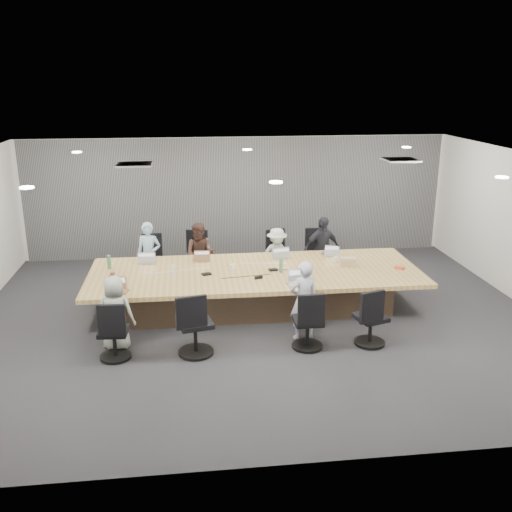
{
  "coord_description": "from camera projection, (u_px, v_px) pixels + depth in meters",
  "views": [
    {
      "loc": [
        -1.18,
        -9.25,
        4.11
      ],
      "look_at": [
        0.0,
        0.4,
        1.05
      ],
      "focal_mm": 40.0,
      "sensor_mm": 36.0,
      "label": 1
    }
  ],
  "objects": [
    {
      "name": "curtain",
      "position": [
        238.0,
        197.0,
        13.42
      ],
      "size": [
        9.8,
        0.04,
        2.8
      ],
      "primitive_type": "cube",
      "color": "slate",
      "rests_on": "ground"
    },
    {
      "name": "bottle_green_right",
      "position": [
        281.0,
        266.0,
        10.26
      ],
      "size": [
        0.09,
        0.09,
        0.25
      ],
      "primitive_type": "cylinder",
      "rotation": [
        0.0,
        0.0,
        0.3
      ],
      "color": "#427650",
      "rests_on": "conference_table"
    },
    {
      "name": "snack_packet",
      "position": [
        400.0,
        268.0,
        10.47
      ],
      "size": [
        0.19,
        0.19,
        0.04
      ],
      "primitive_type": "cube",
      "rotation": [
        0.0,
        0.0,
        -0.87
      ],
      "color": "#D64522",
      "rests_on": "conference_table"
    },
    {
      "name": "laptop_6",
      "position": [
        297.0,
        284.0,
        9.69
      ],
      "size": [
        0.39,
        0.31,
        0.02
      ],
      "primitive_type": "cube",
      "rotation": [
        0.0,
        0.0,
        0.21
      ],
      "color": "#B2B2B7",
      "rests_on": "conference_table"
    },
    {
      "name": "laptop_0",
      "position": [
        147.0,
        261.0,
        10.9
      ],
      "size": [
        0.33,
        0.24,
        0.02
      ],
      "primitive_type": "cube",
      "rotation": [
        0.0,
        0.0,
        3.09
      ],
      "color": "#B2B2B7",
      "rests_on": "conference_table"
    },
    {
      "name": "person_2",
      "position": [
        277.0,
        256.0,
        11.77
      ],
      "size": [
        0.82,
        0.56,
        1.16
      ],
      "primitive_type": "imported",
      "rotation": [
        0.0,
        0.0,
        6.47
      ],
      "color": "#ADB4AE",
      "rests_on": "ground"
    },
    {
      "name": "chair_1",
      "position": [
        200.0,
        260.0,
        11.97
      ],
      "size": [
        0.7,
        0.7,
        0.86
      ],
      "primitive_type": null,
      "rotation": [
        0.0,
        0.0,
        2.9
      ],
      "color": "black",
      "rests_on": "ground"
    },
    {
      "name": "mic_right",
      "position": [
        273.0,
        270.0,
        10.38
      ],
      "size": [
        0.16,
        0.11,
        0.03
      ],
      "primitive_type": "cube",
      "rotation": [
        0.0,
        0.0,
        0.07
      ],
      "color": "black",
      "rests_on": "conference_table"
    },
    {
      "name": "laptop_2",
      "position": [
        281.0,
        256.0,
        11.2
      ],
      "size": [
        0.38,
        0.3,
        0.02
      ],
      "primitive_type": "cube",
      "rotation": [
        0.0,
        0.0,
        3.33
      ],
      "color": "#B2B2B7",
      "rests_on": "conference_table"
    },
    {
      "name": "person_6",
      "position": [
        304.0,
        300.0,
        9.2
      ],
      "size": [
        0.54,
        0.41,
        1.33
      ],
      "primitive_type": "imported",
      "rotation": [
        0.0,
        0.0,
        3.35
      ],
      "color": "#ACADC0",
      "rests_on": "ground"
    },
    {
      "name": "laptop_1",
      "position": [
        201.0,
        259.0,
        11.02
      ],
      "size": [
        0.32,
        0.23,
        0.02
      ],
      "primitive_type": "cube",
      "rotation": [
        0.0,
        0.0,
        3.06
      ],
      "color": "#8C6647",
      "rests_on": "conference_table"
    },
    {
      "name": "conference_table",
      "position": [
        255.0,
        288.0,
        10.48
      ],
      "size": [
        6.0,
        2.2,
        0.74
      ],
      "color": "#4A3828",
      "rests_on": "ground"
    },
    {
      "name": "chair_4",
      "position": [
        114.0,
        336.0,
        8.61
      ],
      "size": [
        0.54,
        0.54,
        0.74
      ],
      "primitive_type": null,
      "rotation": [
        0.0,
        0.0,
        -0.08
      ],
      "color": "black",
      "rests_on": "ground"
    },
    {
      "name": "wall_front",
      "position": [
        307.0,
        350.0,
        5.92
      ],
      "size": [
        10.0,
        0.0,
        2.8
      ],
      "primitive_type": "cube",
      "rotation": [
        -1.57,
        0.0,
        0.0
      ],
      "color": "beige",
      "rests_on": "ground"
    },
    {
      "name": "cup_white_far",
      "position": [
        233.0,
        267.0,
        10.4
      ],
      "size": [
        0.11,
        0.11,
        0.11
      ],
      "primitive_type": "cylinder",
      "rotation": [
        0.0,
        0.0,
        0.23
      ],
      "color": "white",
      "rests_on": "conference_table"
    },
    {
      "name": "stapler",
      "position": [
        259.0,
        277.0,
        9.95
      ],
      "size": [
        0.15,
        0.08,
        0.05
      ],
      "primitive_type": "cube",
      "rotation": [
        0.0,
        0.0,
        0.32
      ],
      "color": "black",
      "rests_on": "conference_table"
    },
    {
      "name": "person_4",
      "position": [
        116.0,
        313.0,
        8.87
      ],
      "size": [
        0.66,
        0.51,
        1.2
      ],
      "primitive_type": "imported",
      "rotation": [
        0.0,
        0.0,
        2.89
      ],
      "color": "#969E94",
      "rests_on": "ground"
    },
    {
      "name": "person_1",
      "position": [
        201.0,
        255.0,
        11.57
      ],
      "size": [
        0.74,
        0.64,
        1.32
      ],
      "primitive_type": "imported",
      "rotation": [
        0.0,
        0.0,
        6.05
      ],
      "color": "#3E2822",
      "rests_on": "ground"
    },
    {
      "name": "bottle_green_left",
      "position": [
        109.0,
        262.0,
        10.42
      ],
      "size": [
        0.08,
        0.08,
        0.27
      ],
      "primitive_type": "cylinder",
      "rotation": [
        0.0,
        0.0,
        0.08
      ],
      "color": "#427650",
      "rests_on": "conference_table"
    },
    {
      "name": "bottle_clear",
      "position": [
        173.0,
        270.0,
        10.07
      ],
      "size": [
        0.08,
        0.08,
        0.2
      ],
      "primitive_type": "cylinder",
      "rotation": [
        0.0,
        0.0,
        0.31
      ],
      "color": "silver",
      "rests_on": "conference_table"
    },
    {
      "name": "chair_6",
      "position": [
        308.0,
        325.0,
        8.95
      ],
      "size": [
        0.52,
        0.52,
        0.77
      ],
      "primitive_type": null,
      "rotation": [
        0.0,
        0.0,
        -0.0
      ],
      "color": "black",
      "rests_on": "ground"
    },
    {
      "name": "wall_back",
      "position": [
        238.0,
        197.0,
        13.5
      ],
      "size": [
        10.0,
        0.0,
        2.8
      ],
      "primitive_type": "cube",
      "rotation": [
        1.57,
        0.0,
        0.0
      ],
      "color": "beige",
      "rests_on": "ground"
    },
    {
      "name": "mug_brown",
      "position": [
        113.0,
        275.0,
        9.97
      ],
      "size": [
        0.09,
        0.09,
        0.11
      ],
      "primitive_type": "cylinder",
      "rotation": [
        0.0,
        0.0,
        0.05
      ],
      "color": "brown",
      "rests_on": "conference_table"
    },
    {
      "name": "cup_white_near",
      "position": [
        336.0,
        260.0,
        10.83
      ],
      "size": [
        0.1,
        0.1,
        0.1
      ],
      "primitive_type": "cylinder",
      "rotation": [
        0.0,
        0.0,
        0.33
      ],
      "color": "white",
      "rests_on": "conference_table"
    },
    {
      "name": "canvas_bag",
      "position": [
        348.0,
        262.0,
        10.63
      ],
      "size": [
        0.31,
        0.22,
        0.15
      ],
      "primitive_type": "cube",
      "rotation": [
        0.0,
        0.0,
        -0.15
      ],
      "color": "tan",
      "rests_on": "conference_table"
    },
    {
      "name": "person_0",
      "position": [
        149.0,
        256.0,
        11.44
      ],
      "size": [
        0.56,
        0.43,
        1.36
      ],
      "primitive_type": "imported",
      "rotation": [
        0.0,
        0.0,
        6.06
      ],
      "color": "#8AACC4",
      "rests_on": "ground"
    },
    {
      "name": "laptop_4",
      "position": [
        119.0,
        291.0,
        9.35
      ],
      "size": [
        0.34,
        0.27,
        0.02
      ],
      "primitive_type": "cube",
      "rotation": [
        0.0,
        0.0,
        -0.2
      ],
      "color": "#8C6647",
      "rests_on": "conference_table"
    },
    {
      "name": "person_3",
      "position": [
        322.0,
        249.0,
        11.85
      ],
      "size": [
        0.87,
        0.53,
        1.38
      ],
      "primitive_type": "imported",
      "rotation": [
        0.0,
        0.0,
        6.54
      ],
      "color": "#22232A",
      "rests_on": "ground"
    },
    {
      "name": "chair_3",
      "position": [
        318.0,
        258.0,
        12.27
      ],
      "size": [
        0.58,
        0.58,
        0.79
      ],
      "primitive_type": null,
      "rotation": [
        0.0,
        0.0,
        3.04
      ],
      "color": "black",
      "rests_on": "ground"
    },
    {
      "name": "chair_5",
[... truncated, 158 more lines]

